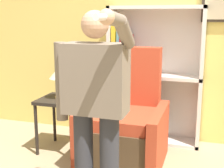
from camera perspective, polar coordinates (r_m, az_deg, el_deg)
wall_back at (r=3.91m, az=6.79°, el=10.37°), size 8.00×0.11×2.80m
bookcase at (r=3.82m, az=6.00°, el=1.27°), size 1.12×0.28×1.65m
armchair at (r=3.35m, az=2.45°, el=-7.86°), size 0.83×0.85×1.20m
person_standing at (r=2.32m, az=-3.12°, el=-3.24°), size 0.62×0.78×1.57m
side_table at (r=3.60m, az=-9.22°, el=-4.14°), size 0.48×0.48×0.62m
table_lamp at (r=3.51m, az=-9.44°, el=1.90°), size 0.25×0.25×0.37m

